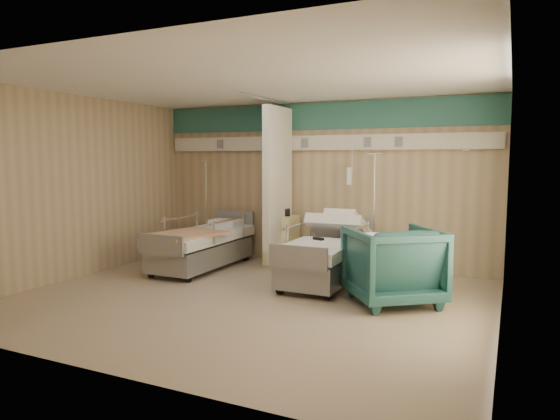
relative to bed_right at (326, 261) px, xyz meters
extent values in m
cube|color=gray|center=(-0.60, -1.30, -0.32)|extent=(6.00, 5.00, 0.00)
cube|color=tan|center=(-0.60, 1.20, 1.08)|extent=(6.00, 0.04, 2.80)
cube|color=tan|center=(-0.60, -3.80, 1.08)|extent=(6.00, 0.04, 2.80)
cube|color=tan|center=(-3.60, -1.30, 1.08)|extent=(0.04, 5.00, 2.80)
cube|color=tan|center=(2.40, -1.30, 1.08)|extent=(0.04, 5.00, 2.80)
cube|color=silver|center=(-0.60, -1.30, 2.48)|extent=(6.00, 5.00, 0.04)
cube|color=#2B645B|center=(-0.60, 1.18, 2.23)|extent=(6.00, 0.04, 0.45)
cube|color=beige|center=(-0.60, 1.15, 1.79)|extent=(5.88, 0.08, 0.25)
cylinder|color=silver|center=(-1.10, 0.30, 2.44)|extent=(0.03, 1.80, 0.03)
cube|color=beige|center=(-1.10, 0.65, 1.19)|extent=(0.12, 0.90, 2.35)
cube|color=#F0E296|center=(-1.15, 0.90, 0.11)|extent=(0.50, 0.48, 0.85)
imported|color=#1E4D4A|center=(1.13, -0.65, 0.18)|extent=(1.49, 1.49, 0.98)
cube|color=white|center=(1.16, -0.68, 0.70)|extent=(0.84, 0.81, 0.07)
cylinder|color=silver|center=(0.50, 0.80, -0.30)|extent=(0.34, 0.34, 0.03)
cylinder|color=silver|center=(0.50, 0.80, 0.64)|extent=(0.03, 0.03, 1.91)
cylinder|color=silver|center=(0.50, 0.80, 1.59)|extent=(0.23, 0.03, 0.03)
cylinder|color=silver|center=(-2.68, 0.88, -0.30)|extent=(0.32, 0.32, 0.03)
cylinder|color=silver|center=(-2.68, 0.88, 0.58)|extent=(0.03, 0.03, 1.78)
cylinder|color=silver|center=(-2.68, 0.88, 1.47)|extent=(0.21, 0.03, 0.03)
cube|color=black|center=(-0.12, -0.01, 0.33)|extent=(0.18, 0.13, 0.04)
cube|color=tan|center=(-2.17, -0.46, 0.33)|extent=(1.14, 1.30, 0.04)
cube|color=black|center=(-1.10, 0.86, 0.60)|extent=(0.27, 0.23, 0.13)
cylinder|color=white|center=(-1.19, 0.99, 0.60)|extent=(0.10, 0.10, 0.13)
camera|label=1|loc=(2.46, -6.88, 1.52)|focal=32.00mm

